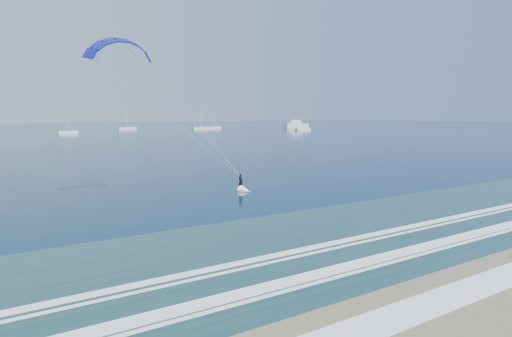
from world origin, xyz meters
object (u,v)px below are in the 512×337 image
(kitesurfer_rig, at_px, (188,116))
(sailboat_4, at_px, (127,128))
(sailboat_5, at_px, (213,128))
(sailboat_3, at_px, (68,132))
(sailboat_6, at_px, (303,129))
(motor_yacht, at_px, (295,125))
(sailboat_7, at_px, (201,128))

(kitesurfer_rig, bearing_deg, sailboat_4, 73.46)
(kitesurfer_rig, xyz_separation_m, sailboat_4, (62.65, 211.00, -7.86))
(sailboat_4, bearing_deg, sailboat_5, -23.94)
(sailboat_4, bearing_deg, kitesurfer_rig, -106.54)
(kitesurfer_rig, distance_m, sailboat_3, 172.57)
(sailboat_6, bearing_deg, kitesurfer_rig, -133.05)
(motor_yacht, height_order, sailboat_3, sailboat_3)
(kitesurfer_rig, bearing_deg, sailboat_7, 62.78)
(sailboat_3, height_order, sailboat_7, sailboat_7)
(motor_yacht, bearing_deg, sailboat_4, 164.16)
(motor_yacht, distance_m, sailboat_5, 54.91)
(motor_yacht, xyz_separation_m, sailboat_6, (-27.19, -39.99, -1.18))
(sailboat_6, bearing_deg, motor_yacht, 55.79)
(sailboat_5, bearing_deg, sailboat_6, -60.75)
(motor_yacht, relative_size, sailboat_4, 1.25)
(sailboat_5, bearing_deg, sailboat_4, 156.06)
(sailboat_4, distance_m, sailboat_6, 98.25)
(sailboat_3, distance_m, sailboat_5, 86.30)
(sailboat_4, height_order, sailboat_7, sailboat_4)
(sailboat_5, xyz_separation_m, sailboat_7, (-9.16, -1.93, -0.01))
(motor_yacht, distance_m, sailboat_4, 102.13)
(sailboat_4, relative_size, sailboat_6, 1.13)
(motor_yacht, relative_size, sailboat_7, 1.38)
(sailboat_3, xyz_separation_m, sailboat_4, (39.82, 40.13, 0.01))
(sailboat_3, relative_size, sailboat_6, 0.92)
(sailboat_3, relative_size, sailboat_5, 0.85)
(sailboat_4, height_order, sailboat_6, sailboat_4)
(kitesurfer_rig, height_order, sailboat_7, kitesurfer_rig)
(kitesurfer_rig, height_order, motor_yacht, kitesurfer_rig)
(sailboat_3, distance_m, sailboat_4, 56.53)
(motor_yacht, xyz_separation_m, sailboat_3, (-138.06, -12.26, -1.18))
(kitesurfer_rig, height_order, sailboat_4, kitesurfer_rig)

